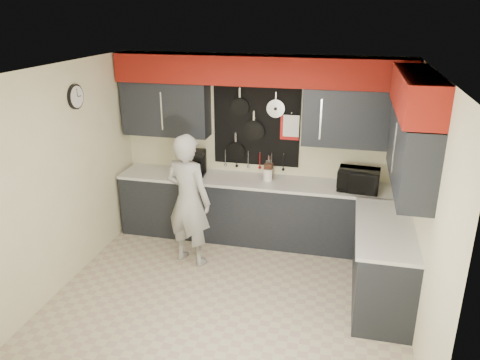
% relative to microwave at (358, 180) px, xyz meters
% --- Properties ---
extents(ground, '(4.00, 4.00, 0.00)m').
position_rel_microwave_xyz_m(ground, '(-1.39, -1.37, -1.06)').
color(ground, '#C1B796').
rests_on(ground, ground).
extents(back_wall_assembly, '(4.00, 0.36, 2.60)m').
position_rel_microwave_xyz_m(back_wall_assembly, '(-1.38, 0.23, 0.95)').
color(back_wall_assembly, '#F2E8BB').
rests_on(back_wall_assembly, ground).
extents(right_wall_assembly, '(0.36, 3.50, 2.60)m').
position_rel_microwave_xyz_m(right_wall_assembly, '(0.47, -1.10, 0.88)').
color(right_wall_assembly, '#F2E8BB').
rests_on(right_wall_assembly, ground).
extents(left_wall_assembly, '(0.05, 3.50, 2.60)m').
position_rel_microwave_xyz_m(left_wall_assembly, '(-3.38, -1.35, 0.27)').
color(left_wall_assembly, '#F2E8BB').
rests_on(left_wall_assembly, ground).
extents(base_cabinets, '(3.95, 2.20, 0.92)m').
position_rel_microwave_xyz_m(base_cabinets, '(-0.90, -0.24, -0.61)').
color(base_cabinets, black).
rests_on(base_cabinets, ground).
extents(microwave, '(0.55, 0.40, 0.29)m').
position_rel_microwave_xyz_m(microwave, '(0.00, 0.00, 0.00)').
color(microwave, black).
rests_on(microwave, base_cabinets).
extents(knife_block, '(0.12, 0.12, 0.24)m').
position_rel_microwave_xyz_m(knife_block, '(-1.21, 0.12, -0.03)').
color(knife_block, '#341910').
rests_on(knife_block, base_cabinets).
extents(utensil_crock, '(0.13, 0.13, 0.16)m').
position_rel_microwave_xyz_m(utensil_crock, '(-1.21, 0.09, -0.06)').
color(utensil_crock, white).
rests_on(utensil_crock, base_cabinets).
extents(coffee_maker, '(0.23, 0.27, 0.37)m').
position_rel_microwave_xyz_m(coffee_maker, '(-2.23, 0.10, 0.05)').
color(coffee_maker, black).
rests_on(coffee_maker, base_cabinets).
extents(person, '(0.73, 0.58, 1.74)m').
position_rel_microwave_xyz_m(person, '(-2.09, -0.73, -0.19)').
color(person, '#9B9B99').
rests_on(person, ground).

